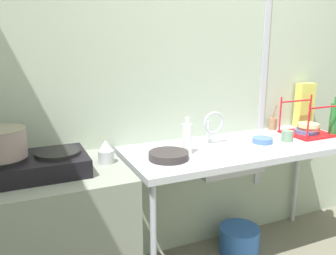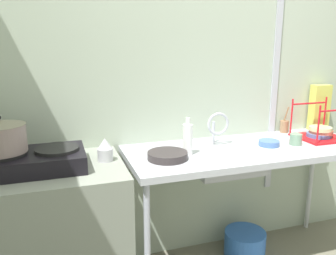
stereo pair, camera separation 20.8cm
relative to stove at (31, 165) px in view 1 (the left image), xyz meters
The scene contains 17 objects.
wall_back 1.39m from the stove, 15.87° to the left, with size 4.41×0.10×2.73m, color #AAB8A2.
wall_metal_strip 1.83m from the stove, 10.03° to the left, with size 0.05×0.01×2.19m, color #B7BAC5.
counter_concrete 0.49m from the stove, ahead, with size 0.93×0.62×0.86m, color gray.
counter_sink 1.34m from the stove, ahead, with size 1.62×0.62×0.86m.
stove is the anchor object (origin of this frame).
percolator 0.40m from the stove, ahead, with size 0.09×0.09×0.14m.
sink_basin 1.18m from the stove, ahead, with size 0.44×0.30×0.14m, color #B7BAC5.
faucet 1.16m from the stove, ahead, with size 0.15×0.09×0.22m.
frying_pan 0.75m from the stove, ahead, with size 0.24×0.24×0.04m, color #332C2D.
dish_rack 1.93m from the stove, ahead, with size 0.32×0.30×0.27m.
cup_by_rack 1.66m from the stove, ahead, with size 0.08×0.08×0.07m, color gray.
small_bowl_on_drainboard 1.48m from the stove, ahead, with size 0.14×0.14×0.04m, color #4D73B8.
bottle_by_sink 0.89m from the stove, ahead, with size 0.06×0.06×0.23m.
bottle_by_rack 2.10m from the stove, ahead, with size 0.07×0.07×0.29m.
cereal_box 2.12m from the stove, ahead, with size 0.14×0.08×0.35m, color #D2D356.
utensil_jar 1.81m from the stove, ahead, with size 0.06×0.06×0.20m.
bucket_on_floor 1.62m from the stove, ahead, with size 0.30×0.30×0.19m, color blue.
Camera 1 is at (-1.32, -0.74, 1.54)m, focal length 37.38 mm.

